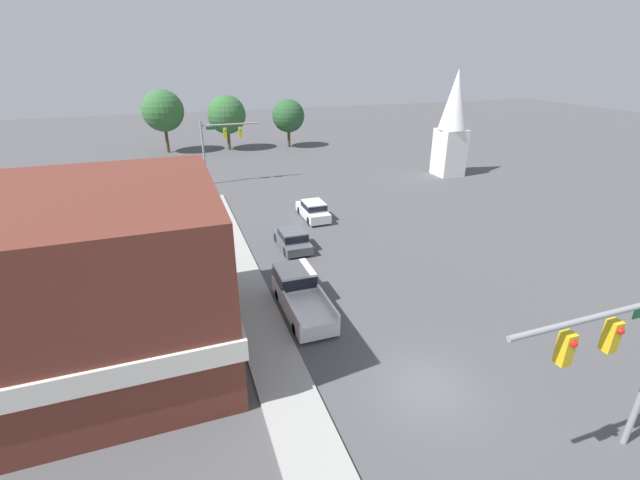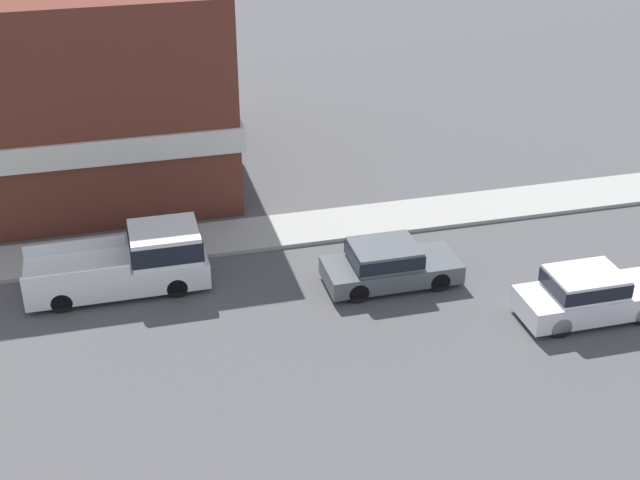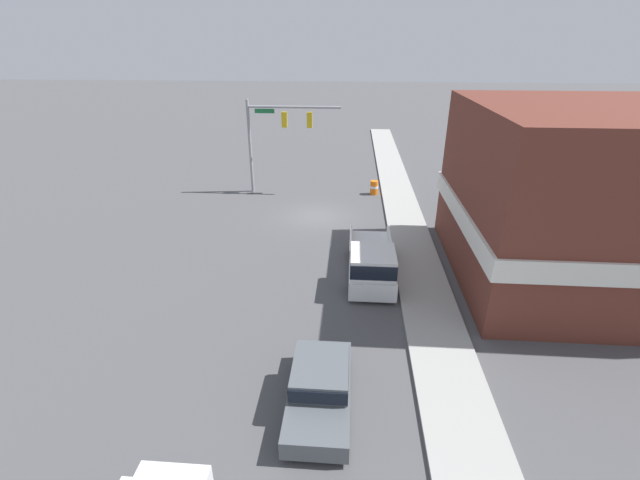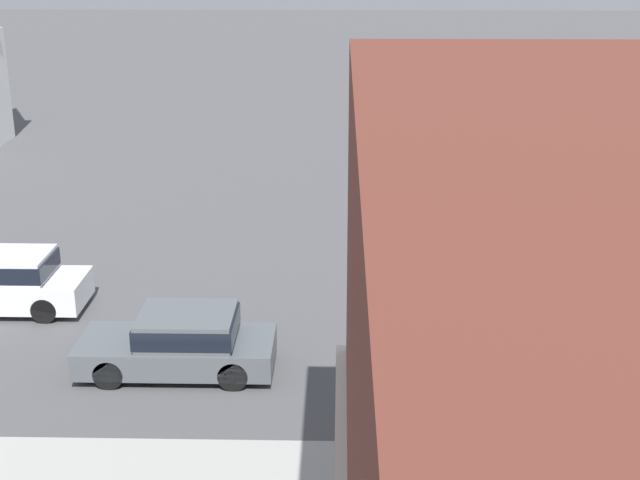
% 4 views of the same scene
% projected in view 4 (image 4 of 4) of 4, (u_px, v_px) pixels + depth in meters
% --- Properties ---
extents(car_lead, '(1.88, 4.36, 1.42)m').
position_uv_depth(car_lead, '(181.00, 341.00, 19.88)').
color(car_lead, black).
rests_on(car_lead, ground).
extents(car_oncoming, '(1.79, 4.43, 1.55)m').
position_uv_depth(car_oncoming, '(4.00, 281.00, 23.16)').
color(car_oncoming, black).
rests_on(car_oncoming, ground).
extents(pickup_truck_parked, '(2.09, 5.69, 1.96)m').
position_uv_depth(pickup_truck_parked, '(555.00, 375.00, 17.89)').
color(pickup_truck_parked, black).
rests_on(pickup_truck_parked, ground).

